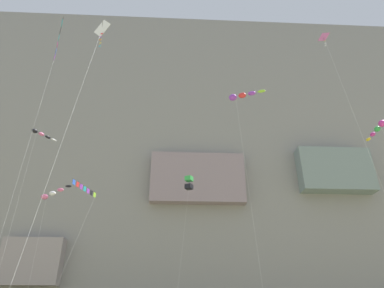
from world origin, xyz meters
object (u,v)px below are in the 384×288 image
(kite_banner_mid_left, at_px, (84,192))
(kite_diamond_high_left, at_px, (97,43))
(kite_windsock_near_cliff, at_px, (52,194))
(kite_windsock_low_center, at_px, (241,96))
(kite_box_mid_right, at_px, (189,183))
(kite_windsock_front_field, at_px, (41,134))
(kite_diamond_high_right, at_px, (330,52))
(kite_windsock_high_center, at_px, (378,129))
(kite_banner_upper_mid, at_px, (56,47))

(kite_banner_mid_left, relative_size, kite_diamond_high_left, 0.75)
(kite_windsock_near_cliff, relative_size, kite_windsock_low_center, 0.71)
(kite_windsock_near_cliff, relative_size, kite_box_mid_right, 0.92)
(kite_banner_mid_left, xyz_separation_m, kite_windsock_low_center, (17.74, -4.03, 10.86))
(kite_windsock_near_cliff, relative_size, kite_windsock_front_field, 0.69)
(kite_diamond_high_right, bearing_deg, kite_windsock_near_cliff, 148.21)
(kite_windsock_high_center, xyz_separation_m, kite_banner_upper_mid, (-37.19, -4.61, 6.61))
(kite_windsock_near_cliff, distance_m, kite_windsock_front_field, 9.68)
(kite_banner_mid_left, xyz_separation_m, kite_diamond_high_right, (25.32, -11.42, 11.23))
(kite_windsock_near_cliff, height_order, kite_windsock_low_center, kite_windsock_low_center)
(kite_banner_mid_left, bearing_deg, kite_windsock_front_field, 140.18)
(kite_windsock_near_cliff, height_order, kite_box_mid_right, kite_box_mid_right)
(kite_windsock_high_center, bearing_deg, kite_diamond_high_right, -135.75)
(kite_diamond_high_right, bearing_deg, kite_windsock_low_center, 135.75)
(kite_banner_upper_mid, height_order, kite_diamond_high_right, kite_banner_upper_mid)
(kite_box_mid_right, distance_m, kite_diamond_high_left, 27.71)
(kite_banner_upper_mid, bearing_deg, kite_box_mid_right, 44.76)
(kite_windsock_near_cliff, xyz_separation_m, kite_windsock_low_center, (24.38, -12.43, 8.25))
(kite_windsock_front_field, height_order, kite_diamond_high_right, kite_diamond_high_right)
(kite_banner_upper_mid, relative_size, kite_diamond_high_right, 1.04)
(kite_windsock_high_center, distance_m, kite_box_mid_right, 24.51)
(kite_banner_upper_mid, height_order, kite_windsock_front_field, kite_banner_upper_mid)
(kite_windsock_front_field, xyz_separation_m, kite_windsock_low_center, (27.65, -12.29, -0.86))
(kite_banner_mid_left, relative_size, kite_box_mid_right, 0.79)
(kite_banner_mid_left, xyz_separation_m, kite_diamond_high_left, (4.75, -19.19, 3.90))
(kite_windsock_high_center, bearing_deg, kite_diamond_high_left, -151.02)
(kite_banner_mid_left, bearing_deg, kite_windsock_high_center, -5.11)
(kite_windsock_high_center, relative_size, kite_windsock_front_field, 0.85)
(kite_windsock_front_field, xyz_separation_m, kite_diamond_high_left, (14.66, -27.45, -7.82))
(kite_windsock_high_center, distance_m, kite_banner_upper_mid, 38.05)
(kite_banner_mid_left, bearing_deg, kite_diamond_high_right, -24.27)
(kite_box_mid_right, bearing_deg, kite_windsock_front_field, 178.11)
(kite_banner_mid_left, height_order, kite_diamond_high_left, kite_diamond_high_left)
(kite_diamond_high_right, bearing_deg, kite_diamond_high_left, -159.29)
(kite_windsock_front_field, distance_m, kite_diamond_high_left, 32.09)
(kite_windsock_high_center, height_order, kite_windsock_near_cliff, kite_windsock_high_center)
(kite_windsock_high_center, distance_m, kite_windsock_low_center, 16.58)
(kite_windsock_high_center, height_order, kite_banner_upper_mid, kite_banner_upper_mid)
(kite_diamond_high_left, relative_size, kite_windsock_low_center, 0.82)
(kite_windsock_near_cliff, height_order, kite_windsock_front_field, kite_windsock_front_field)
(kite_banner_upper_mid, distance_m, kite_box_mid_right, 23.70)
(kite_diamond_high_right, bearing_deg, kite_box_mid_right, 125.02)
(kite_box_mid_right, bearing_deg, kite_windsock_low_center, -63.78)
(kite_box_mid_right, distance_m, kite_windsock_front_field, 23.22)
(kite_windsock_high_center, xyz_separation_m, kite_windsock_front_field, (-43.83, 11.29, 4.30))
(kite_windsock_high_center, bearing_deg, kite_windsock_near_cliff, 164.27)
(kite_windsock_near_cliff, xyz_separation_m, kite_windsock_front_field, (-3.27, -0.14, 9.11))
(kite_banner_mid_left, height_order, kite_windsock_front_field, kite_windsock_front_field)
(kite_windsock_high_center, relative_size, kite_banner_upper_mid, 0.76)
(kite_windsock_near_cliff, relative_size, kite_banner_mid_left, 1.16)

